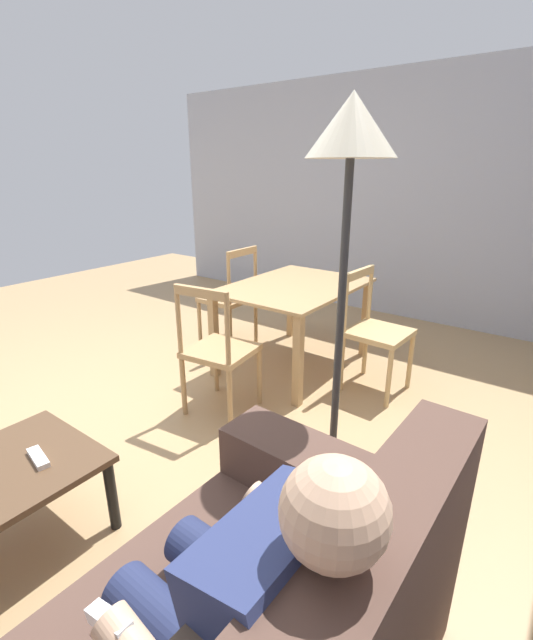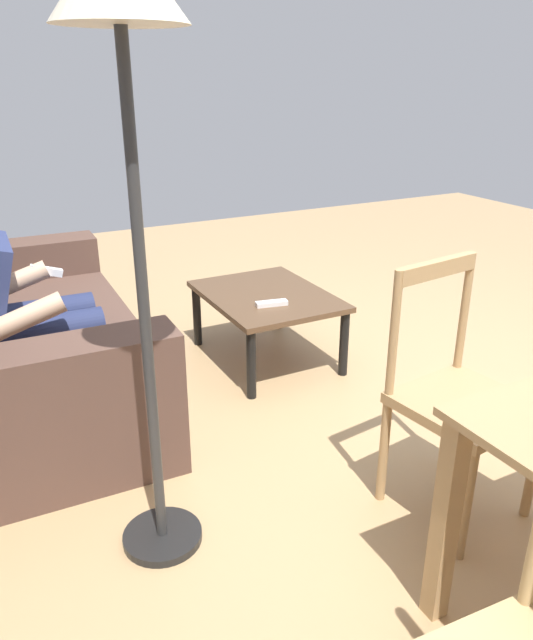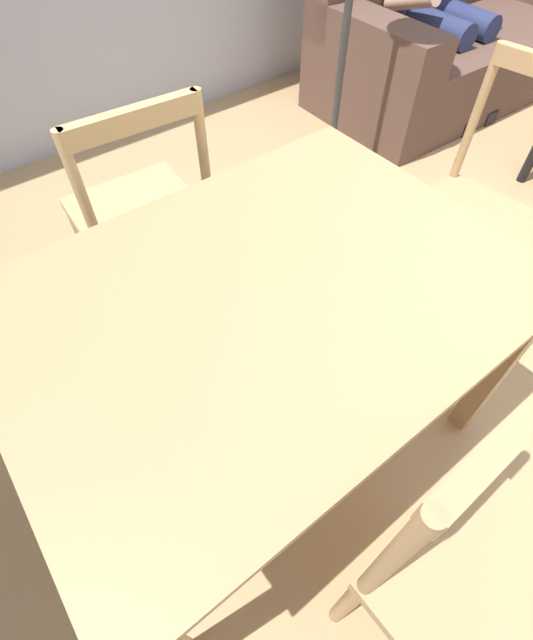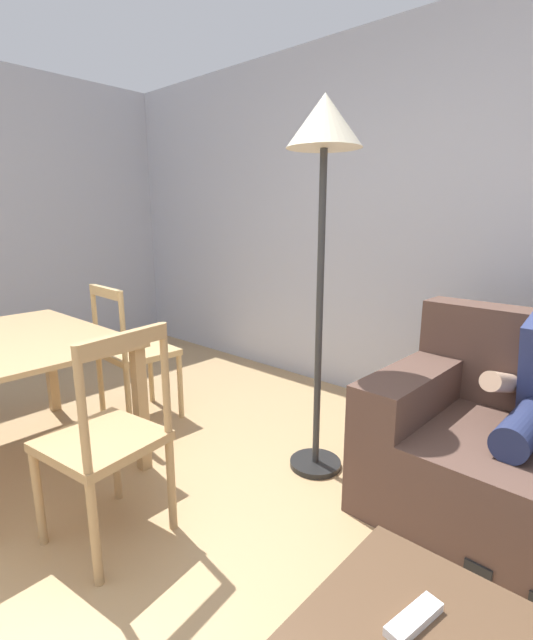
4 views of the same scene
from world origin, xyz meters
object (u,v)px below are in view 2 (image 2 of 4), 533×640
at_px(person_lounging, 13,307).
at_px(tv_remote, 272,303).
at_px(floor_lamp, 123,48).
at_px(couch, 24,342).
at_px(dining_chair_facing_couch, 458,399).
at_px(coffee_table, 266,302).

height_order(person_lounging, tv_remote, person_lounging).
distance_m(person_lounging, floor_lamp, 1.50).
height_order(couch, floor_lamp, floor_lamp).
xyz_separation_m(couch, person_lounging, (-0.20, 0.03, 0.26)).
relative_size(dining_chair_facing_couch, floor_lamp, 0.49).
relative_size(tv_remote, dining_chair_facing_couch, 0.18).
relative_size(couch, dining_chair_facing_couch, 2.00).
bearing_deg(person_lounging, coffee_table, -85.98).
height_order(coffee_table, dining_chair_facing_couch, dining_chair_facing_couch).
bearing_deg(coffee_table, dining_chair_facing_couch, -178.97).
height_order(dining_chair_facing_couch, floor_lamp, floor_lamp).
bearing_deg(person_lounging, dining_chair_facing_couch, -135.39).
xyz_separation_m(dining_chair_facing_couch, floor_lamp, (0.30, 1.04, 1.15)).
distance_m(coffee_table, floor_lamp, 1.98).
bearing_deg(dining_chair_facing_couch, floor_lamp, 73.64).
bearing_deg(dining_chair_facing_couch, tv_remote, 4.00).
bearing_deg(dining_chair_facing_couch, coffee_table, 1.03).
distance_m(dining_chair_facing_couch, floor_lamp, 1.58).
bearing_deg(person_lounging, floor_lamp, -164.01).
height_order(couch, coffee_table, couch).
relative_size(couch, tv_remote, 11.01).
bearing_deg(couch, floor_lamp, -167.90).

